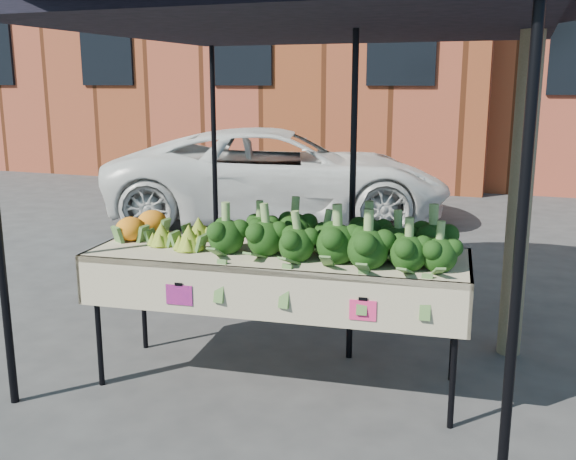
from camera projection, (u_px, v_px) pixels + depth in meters
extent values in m
plane|color=#323235|center=(248.00, 384.00, 4.33)|extent=(90.00, 90.00, 0.00)
cube|color=beige|center=(278.00, 318.00, 4.25)|extent=(2.47, 1.03, 0.90)
cube|color=#F22D8C|center=(177.00, 292.00, 4.00)|extent=(0.17, 0.01, 0.12)
cube|color=#F42E74|center=(354.00, 313.00, 3.63)|extent=(0.17, 0.01, 0.12)
ellipsoid|color=black|center=(333.00, 232.00, 4.03)|extent=(1.57, 0.60, 0.30)
ellipsoid|color=#A0AE34|center=(183.00, 227.00, 4.34)|extent=(0.46, 0.50, 0.23)
ellipsoid|color=orange|center=(142.00, 222.00, 4.53)|extent=(0.26, 0.46, 0.21)
imported|color=white|center=(279.00, 50.00, 8.91)|extent=(1.98, 2.52, 4.78)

